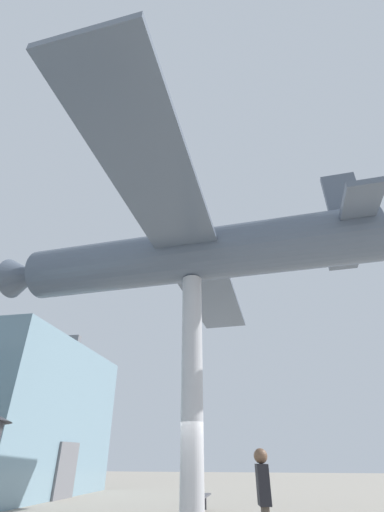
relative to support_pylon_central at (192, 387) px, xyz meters
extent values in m
cube|color=slate|center=(7.68, 7.46, -2.26)|extent=(1.80, 0.12, 2.30)
cylinder|color=#B7B7BC|center=(0.00, 0.00, 0.00)|extent=(0.62, 0.62, 6.81)
cylinder|color=#4C5666|center=(0.00, 0.00, 4.31)|extent=(2.55, 12.06, 1.80)
cube|color=#4C5666|center=(0.00, 0.00, 4.31)|extent=(15.13, 3.03, 0.18)
cube|color=#4C5666|center=(-0.33, -5.26, 4.44)|extent=(4.86, 1.30, 0.18)
cube|color=#4C5666|center=(-0.33, -5.26, 5.67)|extent=(0.25, 1.11, 2.36)
cone|color=#4C5666|center=(0.42, 6.63, 4.31)|extent=(1.61, 1.42, 1.53)
sphere|color=black|center=(0.47, 7.47, 4.31)|extent=(0.44, 0.44, 0.44)
cube|color=black|center=(-1.93, -1.76, -2.18)|extent=(0.43, 0.28, 0.68)
sphere|color=brown|center=(-1.93, -1.76, -1.70)|extent=(0.28, 0.28, 0.28)
cube|color=#4C4C51|center=(4.67, 0.47, -2.93)|extent=(1.74, 0.42, 0.05)
cylinder|color=#333338|center=(3.98, 0.48, -3.18)|extent=(0.08, 0.08, 0.45)
cylinder|color=#333338|center=(5.37, 0.46, -3.18)|extent=(0.08, 0.08, 0.45)
camera|label=1|loc=(-10.09, -1.82, -1.71)|focal=24.00mm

